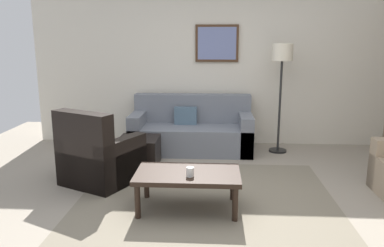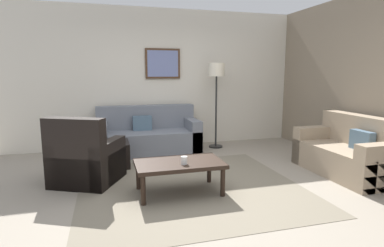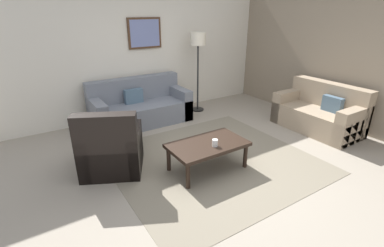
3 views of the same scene
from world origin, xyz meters
name	(u,v)px [view 2 (image 2 of 3)]	position (x,y,z in m)	size (l,w,h in m)	color
ground_plane	(191,187)	(0.00, 0.00, 0.00)	(8.00, 8.00, 0.00)	gray
rear_partition	(157,79)	(0.00, 2.60, 1.40)	(6.00, 0.12, 2.80)	silver
stone_feature_panel	(379,81)	(3.00, 0.00, 1.40)	(0.12, 5.20, 2.80)	gray
area_rug	(191,187)	(0.00, 0.00, 0.00)	(2.89, 2.72, 0.01)	#796F5E
couch_main	(148,136)	(-0.29, 2.11, 0.30)	(1.92, 0.87, 0.88)	slate
couch_loveseat	(350,154)	(2.48, -0.10, 0.30)	(0.82, 1.54, 0.88)	gray
armchair_leather	(85,162)	(-1.36, 0.52, 0.31)	(1.07, 1.07, 0.95)	black
ottoman	(112,154)	(-0.99, 1.26, 0.20)	(0.56, 0.56, 0.40)	black
coffee_table	(179,166)	(-0.19, -0.15, 0.36)	(1.10, 0.64, 0.41)	black
cup	(184,160)	(-0.16, -0.27, 0.46)	(0.08, 0.08, 0.10)	white
lamp_standing	(216,78)	(1.11, 2.06, 1.41)	(0.32, 0.32, 1.71)	black
framed_artwork	(163,64)	(0.11, 2.51, 1.70)	(0.71, 0.04, 0.60)	#472D1C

